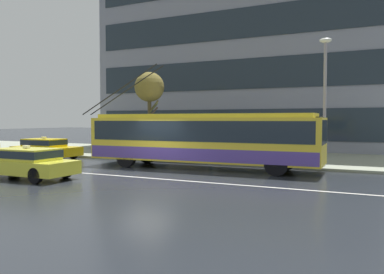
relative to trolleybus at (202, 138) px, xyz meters
name	(u,v)px	position (x,y,z in m)	size (l,w,h in m)	color
ground_plane	(145,173)	(-1.67, -2.68, -1.53)	(160.00, 160.00, 0.00)	#22262B
sidewalk_slab	(219,155)	(-1.67, 6.60, -1.46)	(80.00, 10.00, 0.14)	gray
lane_centre_line	(130,177)	(-1.67, -3.88, -1.52)	(72.00, 0.14, 0.01)	silver
trolleybus	(202,138)	(0.00, 0.00, 0.00)	(13.10, 2.81, 5.36)	yellow
taxi_oncoming_near	(25,162)	(-5.34, -6.20, -0.82)	(4.66, 1.87, 1.39)	yellow
taxi_queued_behind_bus	(45,148)	(-10.85, 0.18, -0.82)	(4.42, 1.83, 1.39)	yellow
bus_shelter	(187,125)	(-2.63, 3.69, 0.64)	(3.81, 1.90, 2.66)	gray
pedestrian_at_shelter	(207,132)	(-1.45, 4.00, 0.16)	(1.04, 1.04, 1.98)	#5A494B
pedestrian_approaching_curb	(211,144)	(-0.49, 2.36, -0.45)	(0.40, 0.40, 1.59)	#16334C
street_lamp	(325,90)	(5.53, 2.75, 2.42)	(0.60, 0.32, 6.40)	gray
street_tree_bare	(149,88)	(-5.93, 4.60, 3.04)	(2.04, 2.00, 5.51)	#4D4429
office_tower_corner_left	(250,40)	(-2.95, 17.31, 8.32)	(24.51, 13.40, 19.67)	gray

